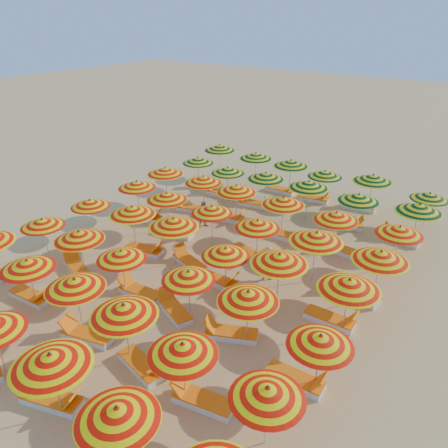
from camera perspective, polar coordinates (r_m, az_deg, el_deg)
The scene contains 76 objects.
ground at distance 18.52m, azimuth -0.89°, elevation -5.01°, with size 120.00×120.00×0.00m, color tan.
umbrella_3 at distance 11.93m, azimuth -21.71°, elevation -16.20°, with size 2.23×2.23×2.17m.
umbrella_4 at distance 10.50m, azimuth -13.78°, elevation -22.91°, with size 2.34×2.34×2.02m.
umbrella_7 at distance 16.47m, azimuth -24.30°, elevation -4.85°, with size 2.10×2.10×1.98m.
umbrella_8 at distance 14.70m, azimuth -18.91°, elevation -7.38°, with size 2.52×2.52×2.06m.
umbrella_9 at distance 13.05m, azimuth -12.96°, elevation -10.89°, with size 2.38×2.38×2.12m.
umbrella_10 at distance 11.72m, azimuth -5.42°, elevation -15.94°, with size 1.95×1.95×2.00m.
umbrella_11 at distance 10.76m, azimuth 5.68°, elevation -21.10°, with size 2.15×2.15×1.94m.
umbrella_12 at distance 19.56m, azimuth -22.64°, elevation 0.16°, with size 2.38×2.38×1.90m.
umbrella_13 at distance 17.62m, azimuth -18.41°, elevation -1.44°, with size 2.56×2.56×2.06m.
umbrella_14 at distance 16.12m, azimuth -13.26°, elevation -3.94°, with size 1.93×1.93×1.92m.
umbrella_15 at distance 14.57m, azimuth -4.68°, elevation -6.73°, with size 1.91×1.91×1.92m.
umbrella_16 at distance 13.39m, azimuth 3.17°, elevation -9.41°, with size 2.34×2.34×2.05m.
umbrella_17 at distance 12.25m, azimuth 12.48°, elevation -14.64°, with size 2.17×2.17×1.94m.
umbrella_18 at distance 20.84m, azimuth -17.09°, elevation 2.62°, with size 1.82×1.82×1.88m.
umbrella_19 at distance 19.08m, azimuth -11.89°, elevation 1.73°, with size 2.10×2.10×2.12m.
umbrella_20 at distance 17.58m, azimuth -6.62°, elevation 0.17°, with size 2.27×2.27×2.19m.
umbrella_21 at distance 15.92m, azimuth 0.19°, elevation -3.67°, with size 1.95×1.95×1.89m.
umbrella_22 at distance 15.15m, azimuth 7.25°, elevation -4.55°, with size 2.09×2.09×2.16m.
umbrella_23 at distance 14.31m, azimuth 16.05°, elevation -7.60°, with size 2.20×2.20×2.14m.
umbrella_24 at distance 22.28m, azimuth -11.32°, elevation 5.08°, with size 2.17×2.17×1.99m.
umbrella_25 at distance 20.49m, azimuth -7.48°, elevation 3.61°, with size 2.29×2.29×2.04m.
umbrella_26 at distance 19.16m, azimuth -1.61°, elevation 1.89°, with size 2.02×2.02×1.94m.
umbrella_27 at distance 17.78m, azimuth 4.40°, elevation -0.02°, with size 2.45×2.45×2.00m.
umbrella_28 at distance 16.74m, azimuth 11.97°, elevation -1.66°, with size 2.38×2.38×2.19m.
umbrella_29 at distance 16.21m, azimuth 19.79°, elevation -3.94°, with size 2.67×2.67×2.13m.
umbrella_30 at distance 23.74m, azimuth -7.68°, elevation 6.90°, with size 2.41×2.41×2.08m.
umbrella_31 at distance 22.36m, azimuth -2.72°, elevation 5.80°, with size 2.57×2.57×2.05m.
umbrella_32 at distance 21.13m, azimuth 1.64°, elevation 4.60°, with size 2.47×2.47×2.06m.
umbrella_33 at distance 19.84m, azimuth 7.75°, elevation 2.96°, with size 2.41×2.41×2.10m.
umbrella_34 at distance 18.92m, azimuth 14.45°, elevation 0.98°, with size 2.17×2.17×2.04m.
umbrella_35 at distance 18.60m, azimuth 21.95°, elevation -0.78°, with size 2.22×2.22×1.99m.
umbrella_36 at distance 25.80m, azimuth -3.42°, elevation 8.31°, with size 2.35×2.35×1.91m.
umbrella_37 at distance 24.07m, azimuth 0.50°, elevation 7.04°, with size 1.88×1.88×1.92m.
umbrella_38 at distance 22.98m, azimuth 5.48°, elevation 6.28°, with size 2.56×2.56×2.05m.
umbrella_39 at distance 21.98m, azimuth 11.01°, elevation 5.10°, with size 2.05×2.05×2.11m.
umbrella_40 at distance 21.16m, azimuth 17.18°, elevation 3.30°, with size 2.40×2.40×2.02m.
umbrella_41 at distance 20.62m, azimuth 24.15°, elevation 1.92°, with size 2.08×2.08×2.17m.
umbrella_42 at distance 27.73m, azimuth -0.56°, elevation 9.94°, with size 2.44×2.44×2.07m.
umbrella_43 at distance 26.29m, azimuth 4.18°, elevation 8.89°, with size 2.13×2.13×2.04m.
umbrella_44 at distance 24.94m, azimuth 8.75°, elevation 7.86°, with size 2.43×2.43×2.12m.
umbrella_45 at distance 24.10m, azimuth 13.06°, elevation 6.41°, with size 2.25×2.25×1.94m.
umbrella_46 at distance 23.55m, azimuth 18.88°, elevation 5.68°, with size 2.56×2.56×2.15m.
umbrella_47 at distance 22.92m, azimuth 25.27°, elevation 3.32°, with size 1.92×1.92×1.87m.
lounger_3 at distance 13.48m, azimuth -21.41°, elevation -20.62°, with size 1.83×1.07×0.69m.
lounger_7 at distance 17.70m, azimuth -23.95°, elevation -8.61°, with size 1.77×0.70×0.69m.
lounger_8 at distance 15.21m, azimuth -17.52°, elevation -13.65°, with size 1.82×0.98×0.69m.
lounger_9 at distance 13.75m, azimuth -10.72°, elevation -17.74°, with size 1.82×0.95×0.69m.
lounger_10 at distance 12.68m, azimuth -2.90°, elevation -22.00°, with size 1.81×0.89×0.69m.
lounger_11 at distance 18.87m, azimuth -18.68°, elevation -5.36°, with size 1.83×1.14×0.69m.
lounger_12 at distance 16.74m, azimuth -10.96°, elevation -8.69°, with size 1.77×0.70×0.69m.
lounger_13 at distance 15.68m, azimuth -6.57°, elevation -11.02°, with size 1.82×1.21×0.69m.
lounger_14 at distance 14.60m, azimuth 0.79°, elevation -14.08°, with size 1.82×1.26×0.69m.
lounger_15 at distance 13.32m, azimuth 9.43°, elevation -19.38°, with size 1.75×0.65×0.69m.
lounger_16 at distance 19.43m, azimuth -10.29°, elevation -3.34°, with size 1.81×0.89×0.69m.
lounger_17 at distance 18.31m, azimuth -4.60°, elevation -4.93°, with size 1.83×1.04×0.69m.
lounger_18 at distance 17.08m, azimuth -0.88°, elevation -7.36°, with size 1.75×0.62×0.69m.
lounger_19 at distance 15.59m, azimuth 13.79°, elevation -11.98°, with size 1.74×0.61×0.69m.
lounger_20 at distance 22.40m, azimuth -10.20°, elevation 0.83°, with size 1.83×1.06×0.69m.
lounger_21 at distance 20.73m, azimuth -6.22°, elevation -1.05°, with size 1.80×0.83×0.69m.
lounger_22 at distance 18.89m, azimuth 3.18°, elevation -3.84°, with size 1.82×1.01×0.69m.
lounger_23 at distance 17.08m, azimuth 16.83°, elevation -8.66°, with size 1.81×0.89×0.69m.
lounger_24 at distance 23.15m, azimuth -4.19°, elevation 2.07°, with size 1.83×1.11×0.69m.
lounger_25 at distance 22.07m, azimuth 0.52°, elevation 0.88°, with size 1.82×0.95×0.69m.
lounger_26 at distance 20.36m, azimuth 9.01°, elevation -1.77°, with size 1.76×0.65×0.69m.
lounger_27 at distance 19.73m, azimuth 15.54°, elevation -3.44°, with size 1.77×0.69×0.69m.
lounger_28 at distance 26.16m, azimuth -2.20°, elevation 5.04°, with size 1.83×1.14×0.69m.
lounger_29 at distance 25.04m, azimuth -0.45°, elevation 4.06°, with size 1.75×0.64×0.69m.
lounger_30 at distance 23.73m, azimuth 3.86°, elevation 2.70°, with size 1.82×0.97×0.69m.
lounger_31 at distance 22.11m, azimuth 15.57°, elevation -0.11°, with size 1.82×1.19×0.69m.
lounger_32 at distance 21.64m, azimuth 21.93°, elevation -1.72°, with size 1.78×0.74×0.69m.
lounger_33 at distance 25.72m, azimuth 7.48°, elevation 4.44°, with size 1.75×0.65×0.69m.
lounger_34 at distance 24.82m, azimuth 11.63°, elevation 3.29°, with size 1.81×0.88×0.69m.
lounger_35 at distance 24.41m, azimuth 17.05°, elevation 2.24°, with size 1.80×0.83×0.69m.
beachgoer_b at distance 21.21m, azimuth -2.57°, elevation 1.25°, with size 0.64×0.50×1.31m, color tan.
beachgoer_a at distance 17.12m, azimuth 5.73°, elevation -5.07°, with size 0.54×0.35×1.48m, color tan.
Camera 1 is at (9.36, -12.77, 9.60)m, focal length 35.00 mm.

